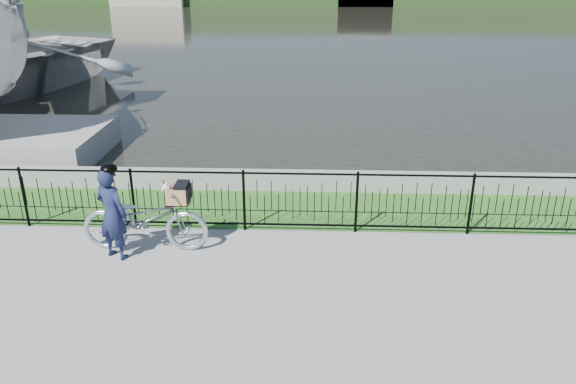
{
  "coord_description": "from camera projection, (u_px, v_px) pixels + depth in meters",
  "views": [
    {
      "loc": [
        0.16,
        -7.54,
        4.5
      ],
      "look_at": [
        -0.19,
        1.0,
        1.0
      ],
      "focal_mm": 35.0,
      "sensor_mm": 36.0,
      "label": 1
    }
  ],
  "objects": [
    {
      "name": "cyclist",
      "position": [
        112.0,
        212.0,
        8.97
      ],
      "size": [
        0.67,
        0.57,
        1.62
      ],
      "color": "#151C3B",
      "rests_on": "ground"
    },
    {
      "name": "grass_strip",
      "position": [
        301.0,
        208.0,
        11.09
      ],
      "size": [
        60.0,
        2.0,
        0.01
      ],
      "primitive_type": "cube",
      "color": "#2D631F",
      "rests_on": "ground"
    },
    {
      "name": "bicycle_rig",
      "position": [
        145.0,
        219.0,
        9.32
      ],
      "size": [
        2.1,
        0.73,
        1.23
      ],
      "color": "silver",
      "rests_on": "ground"
    },
    {
      "name": "ground",
      "position": [
        298.0,
        276.0,
        8.69
      ],
      "size": [
        120.0,
        120.0,
        0.0
      ],
      "primitive_type": "plane",
      "color": "gray",
      "rests_on": "ground"
    },
    {
      "name": "water",
      "position": [
        309.0,
        32.0,
        39.2
      ],
      "size": [
        120.0,
        120.0,
        0.0
      ],
      "primitive_type": "plane",
      "color": "black",
      "rests_on": "ground"
    },
    {
      "name": "fence",
      "position": [
        300.0,
        202.0,
        9.95
      ],
      "size": [
        14.0,
        0.06,
        1.15
      ],
      "primitive_type": null,
      "color": "black",
      "rests_on": "ground"
    },
    {
      "name": "quay_wall",
      "position": [
        302.0,
        181.0,
        11.94
      ],
      "size": [
        60.0,
        0.3,
        0.4
      ],
      "primitive_type": "cube",
      "color": "gray",
      "rests_on": "ground"
    }
  ]
}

